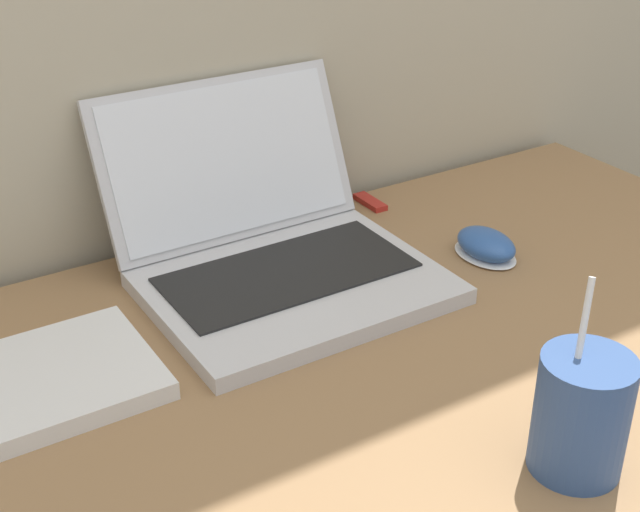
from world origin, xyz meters
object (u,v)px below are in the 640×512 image
Objects in this scene: drink_cup at (581,413)px; laptop at (272,244)px; computer_mouse at (486,246)px; usb_stick at (370,202)px.

laptop is at bearing 97.29° from drink_cup.
laptop is 3.74× the size of computer_mouse.
laptop is at bearing 158.78° from computer_mouse.
drink_cup reaches higher than computer_mouse.
computer_mouse is 0.21m from usb_stick.
usb_stick is at bearing 26.22° from laptop.
drink_cup is at bearing -120.10° from computer_mouse.
computer_mouse is at bearing 59.90° from drink_cup.
laptop is 1.93× the size of drink_cup.
drink_cup is at bearing -106.56° from usb_stick.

